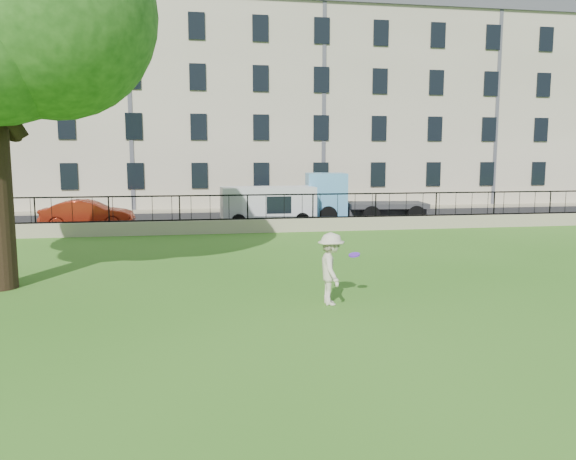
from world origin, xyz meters
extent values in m
plane|color=#316C19|center=(0.00, 0.00, 0.00)|extent=(120.00, 120.00, 0.00)
cube|color=tan|center=(0.00, 12.00, 0.30)|extent=(50.00, 0.40, 0.60)
cube|color=black|center=(0.00, 12.00, 0.63)|extent=(50.00, 0.05, 0.06)
cube|color=black|center=(0.00, 12.00, 1.70)|extent=(50.00, 0.05, 0.06)
cube|color=black|center=(0.00, 16.70, 0.01)|extent=(60.00, 9.00, 0.01)
cube|color=tan|center=(0.00, 21.90, 0.06)|extent=(60.00, 1.40, 0.12)
cube|color=beige|center=(0.00, 27.60, 6.50)|extent=(56.00, 10.00, 13.00)
cube|color=#4C4C54|center=(0.00, 27.60, 13.40)|extent=(56.40, 10.40, 0.80)
sphere|color=#1D4913|center=(-5.68, 1.69, 6.82)|extent=(5.01, 5.01, 5.01)
imported|color=beige|center=(0.69, -0.53, 0.85)|extent=(0.68, 1.12, 1.69)
cylinder|color=#6322C4|center=(1.30, -0.37, 1.13)|extent=(0.33, 0.34, 0.12)
imported|color=maroon|center=(-7.29, 14.41, 0.69)|extent=(4.22, 1.57, 1.38)
cube|color=silver|center=(1.24, 14.40, 0.96)|extent=(4.62, 1.91, 1.92)
cube|color=#5FA9E0|center=(6.50, 15.40, 1.27)|extent=(6.24, 2.78, 2.54)
camera|label=1|loc=(-2.48, -13.01, 3.49)|focal=35.00mm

